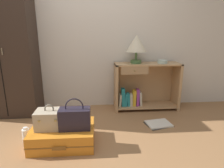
{
  "coord_description": "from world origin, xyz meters",
  "views": [
    {
      "loc": [
        0.2,
        -1.74,
        1.25
      ],
      "look_at": [
        0.39,
        0.81,
        0.55
      ],
      "focal_mm": 31.04,
      "sensor_mm": 36.0,
      "label": 1
    }
  ],
  "objects": [
    {
      "name": "handbag",
      "position": [
        -0.06,
        0.22,
        0.33
      ],
      "size": [
        0.34,
        0.17,
        0.35
      ],
      "color": "#231E2D",
      "rests_on": "suitcase_large"
    },
    {
      "name": "table_lamp",
      "position": [
        0.8,
        1.26,
        1.06
      ],
      "size": [
        0.32,
        0.32,
        0.44
      ],
      "color": "#4C7542",
      "rests_on": "bookshelf"
    },
    {
      "name": "suitcase_large",
      "position": [
        -0.21,
        0.27,
        0.1
      ],
      "size": [
        0.7,
        0.53,
        0.21
      ],
      "color": "orange",
      "rests_on": "ground_plane"
    },
    {
      "name": "ground_plane",
      "position": [
        0.0,
        0.0,
        0.0
      ],
      "size": [
        9.0,
        9.0,
        0.0
      ],
      "primitive_type": "plane",
      "color": "#9E7047"
    },
    {
      "name": "open_book_on_floor",
      "position": [
        1.03,
        0.64,
        0.01
      ],
      "size": [
        0.4,
        0.35,
        0.02
      ],
      "color": "white",
      "rests_on": "ground_plane"
    },
    {
      "name": "bottle",
      "position": [
        -0.65,
        0.34,
        0.08
      ],
      "size": [
        0.08,
        0.08,
        0.18
      ],
      "color": "white",
      "rests_on": "ground_plane"
    },
    {
      "name": "bowl",
      "position": [
        1.22,
        1.23,
        0.79
      ],
      "size": [
        0.16,
        0.16,
        0.05
      ],
      "primitive_type": "cylinder",
      "color": "silver",
      "rests_on": "bookshelf"
    },
    {
      "name": "train_case",
      "position": [
        -0.34,
        0.26,
        0.31
      ],
      "size": [
        0.3,
        0.24,
        0.28
      ],
      "color": "#B7A88E",
      "rests_on": "suitcase_large"
    },
    {
      "name": "back_wall",
      "position": [
        0.0,
        1.5,
        1.3
      ],
      "size": [
        6.4,
        0.1,
        2.6
      ],
      "primitive_type": "cube",
      "color": "silver",
      "rests_on": "ground_plane"
    },
    {
      "name": "bookshelf",
      "position": [
        0.94,
        1.27,
        0.37
      ],
      "size": [
        1.04,
        0.36,
        0.76
      ],
      "color": "tan",
      "rests_on": "ground_plane"
    },
    {
      "name": "wardrobe",
      "position": [
        -1.12,
        1.2,
        0.99
      ],
      "size": [
        0.81,
        0.47,
        1.97
      ],
      "color": "#33261E",
      "rests_on": "ground_plane"
    }
  ]
}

